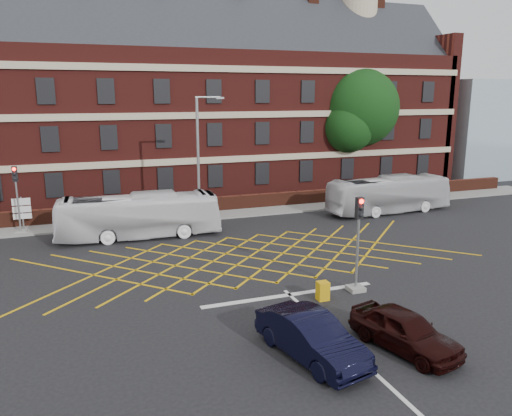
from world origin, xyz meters
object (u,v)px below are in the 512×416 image
object	(u,v)px
bus_left	(139,216)
traffic_light_far	(18,206)
deciduous_tree	(359,114)
car_maroon	(405,330)
utility_cabinet	(323,291)
car_navy	(311,337)
direction_signs	(22,210)
traffic_light_near	(357,253)
bus_right	(389,195)
street_lamp	(200,185)

from	to	relation	value
bus_left	traffic_light_far	bearing A→B (deg)	66.57
deciduous_tree	car_maroon	bearing A→B (deg)	-117.71
bus_left	utility_cabinet	size ratio (longest dim) A/B	12.08
car_maroon	traffic_light_far	xyz separation A→B (m)	(-13.80, 20.53, 1.06)
traffic_light_far	car_maroon	bearing A→B (deg)	-56.10
car_navy	direction_signs	bearing A→B (deg)	103.70
deciduous_tree	traffic_light_near	bearing A→B (deg)	-120.90
bus_right	direction_signs	world-z (taller)	bus_right
bus_right	traffic_light_far	bearing A→B (deg)	80.28
deciduous_tree	direction_signs	xyz separation A→B (m)	(-27.28, -4.60, -5.54)
bus_left	street_lamp	bearing A→B (deg)	-74.36
street_lamp	utility_cabinet	xyz separation A→B (m)	(2.09, -13.27, -2.47)
car_maroon	car_navy	bearing A→B (deg)	154.98
traffic_light_near	car_maroon	bearing A→B (deg)	-102.94
deciduous_tree	utility_cabinet	size ratio (longest dim) A/B	13.38
deciduous_tree	traffic_light_far	xyz separation A→B (m)	(-27.39, -5.33, -5.16)
bus_right	traffic_light_far	distance (m)	25.36
utility_cabinet	traffic_light_far	bearing A→B (deg)	129.70
bus_right	utility_cabinet	bearing A→B (deg)	133.76
direction_signs	utility_cabinet	distance (m)	21.06
deciduous_tree	direction_signs	world-z (taller)	deciduous_tree
car_navy	traffic_light_far	bearing A→B (deg)	104.77
street_lamp	utility_cabinet	world-z (taller)	street_lamp
car_navy	traffic_light_far	size ratio (longest dim) A/B	1.06
car_navy	direction_signs	size ratio (longest dim) A/B	2.06
car_navy	car_maroon	xyz separation A→B (m)	(3.27, -0.59, -0.05)
car_navy	utility_cabinet	bearing A→B (deg)	45.00
car_navy	traffic_light_far	xyz separation A→B (m)	(-10.53, 19.95, 1.02)
car_navy	street_lamp	bearing A→B (deg)	75.33
car_maroon	direction_signs	xyz separation A→B (m)	(-13.70, 21.27, 0.68)
bus_right	traffic_light_near	world-z (taller)	traffic_light_near
car_navy	bus_left	bearing A→B (deg)	89.16
traffic_light_near	utility_cabinet	bearing A→B (deg)	-167.75
traffic_light_near	direction_signs	size ratio (longest dim) A/B	1.94
deciduous_tree	street_lamp	world-z (taller)	deciduous_tree
bus_right	deciduous_tree	xyz separation A→B (m)	(2.20, 8.30, 5.57)
bus_left	street_lamp	distance (m)	4.43
bus_left	direction_signs	size ratio (longest dim) A/B	4.45
traffic_light_near	traffic_light_far	bearing A→B (deg)	134.22
car_maroon	traffic_light_near	world-z (taller)	traffic_light_near
bus_left	bus_right	xyz separation A→B (m)	(18.23, 0.48, -0.02)
traffic_light_far	car_navy	bearing A→B (deg)	-62.17
traffic_light_far	utility_cabinet	distance (m)	20.58
bus_left	street_lamp	xyz separation A→B (m)	(4.06, 0.92, 1.51)
street_lamp	utility_cabinet	bearing A→B (deg)	-81.03
deciduous_tree	traffic_light_far	bearing A→B (deg)	-168.98
traffic_light_far	street_lamp	xyz separation A→B (m)	(11.02, -2.53, 1.11)
car_maroon	utility_cabinet	bearing A→B (deg)	83.42
bus_right	utility_cabinet	xyz separation A→B (m)	(-12.07, -12.84, -0.94)
bus_right	direction_signs	bearing A→B (deg)	78.61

